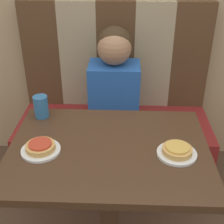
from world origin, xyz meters
name	(u,v)px	position (x,y,z in m)	size (l,w,h in m)	color
booth_seat	(114,148)	(0.00, 0.71, 0.24)	(1.31, 0.58, 0.48)	maroon
booth_backrest	(116,56)	(0.00, 0.96, 0.85)	(1.31, 0.07, 0.75)	#4C331E
dining_table	(109,167)	(0.00, 0.00, 0.65)	(0.90, 0.68, 0.76)	#422B1C
person	(114,76)	(0.00, 0.71, 0.80)	(0.33, 0.25, 0.64)	#2356B2
plate_left	(41,150)	(-0.30, -0.04, 0.77)	(0.17, 0.17, 0.01)	white
plate_right	(177,154)	(0.30, -0.04, 0.77)	(0.17, 0.17, 0.01)	white
pizza_left	(40,146)	(-0.30, -0.04, 0.79)	(0.13, 0.13, 0.03)	tan
pizza_right	(177,150)	(0.30, -0.04, 0.79)	(0.13, 0.13, 0.03)	tan
drinking_cup	(41,107)	(-0.36, 0.26, 0.82)	(0.07, 0.07, 0.12)	#2D669E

